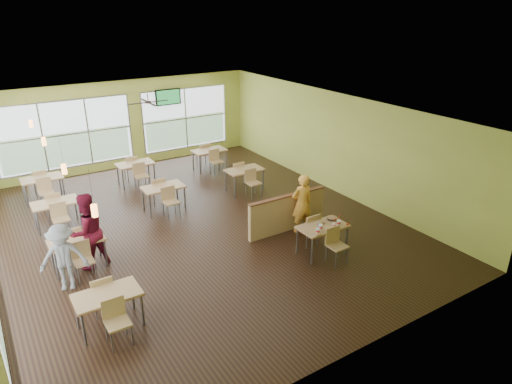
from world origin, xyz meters
TOP-DOWN VIEW (x-y plane):
  - room at (0.00, 0.00)m, footprint 12.00×12.04m
  - window_bays at (-2.65, 3.08)m, footprint 9.24×10.24m
  - main_table at (2.00, -3.00)m, footprint 1.22×1.52m
  - half_wall_divider at (2.00, -1.55)m, footprint 2.40×0.14m
  - dining_tables at (-1.05, 1.71)m, footprint 6.92×8.72m
  - pendant_lights at (-3.20, 0.68)m, footprint 0.11×7.31m
  - ceiling_fan at (-0.00, 3.00)m, footprint 1.25×1.25m
  - tv_backwall at (1.80, 5.90)m, footprint 1.00×0.07m
  - man_plaid at (2.29, -1.80)m, footprint 0.64×0.46m
  - patron_maroon at (-2.95, -0.58)m, footprint 1.07×0.94m
  - patron_grey at (-3.62, -1.22)m, footprint 1.11×0.84m
  - cup_blue at (1.64, -3.24)m, footprint 0.10×0.10m
  - cup_yellow at (1.81, -3.14)m, footprint 0.11×0.11m
  - cup_red_near at (2.17, -3.21)m, footprint 0.09×0.09m
  - cup_red_far at (2.33, -3.19)m, footprint 0.10×0.10m
  - food_basket at (2.42, -2.85)m, footprint 0.27×0.27m
  - ketchup_cup at (2.55, -3.27)m, footprint 0.06×0.06m
  - wrapper_left at (1.61, -3.30)m, footprint 0.17×0.16m
  - wrapper_mid at (2.03, -2.88)m, footprint 0.23×0.21m
  - wrapper_right at (2.24, -3.22)m, footprint 0.14×0.12m

SIDE VIEW (x-z plane):
  - half_wall_divider at x=2.00m, z-range 0.00..1.04m
  - dining_tables at x=-1.05m, z-range 0.20..1.07m
  - main_table at x=2.00m, z-range 0.20..1.07m
  - patron_grey at x=-3.62m, z-range 0.00..1.52m
  - ketchup_cup at x=2.55m, z-range 0.75..0.78m
  - wrapper_right at x=2.24m, z-range 0.75..0.78m
  - wrapper_left at x=1.61m, z-range 0.75..0.79m
  - wrapper_mid at x=2.03m, z-range 0.75..0.81m
  - food_basket at x=2.42m, z-range 0.75..0.81m
  - cup_red_near at x=2.17m, z-range 0.66..0.97m
  - man_plaid at x=2.29m, z-range 0.00..1.63m
  - cup_blue at x=1.64m, z-range 0.65..1.00m
  - cup_red_far at x=2.33m, z-range 0.64..1.00m
  - cup_yellow at x=1.81m, z-range 0.64..1.02m
  - patron_maroon at x=-2.95m, z-range 0.00..1.84m
  - window_bays at x=-2.65m, z-range 0.29..2.66m
  - room at x=0.00m, z-range 0.00..3.20m
  - tv_backwall at x=1.80m, z-range 2.15..2.75m
  - pendant_lights at x=-3.20m, z-range 2.02..2.88m
  - ceiling_fan at x=0.00m, z-range 2.80..3.09m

